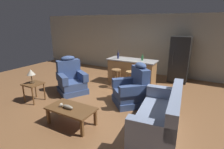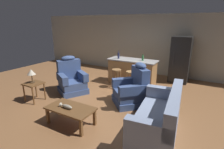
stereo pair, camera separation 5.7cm
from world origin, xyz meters
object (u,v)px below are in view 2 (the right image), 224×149
(coffee_table, at_px, (71,110))
(table_lamp, at_px, (31,73))
(couch, at_px, (160,117))
(fish_figurine, at_px, (66,106))
(bar_stool_left, at_px, (116,75))
(kitchen_island, at_px, (132,72))
(recliner_near_island, at_px, (132,90))
(recliner_near_lamp, at_px, (72,80))
(bottle_short_amber, at_px, (119,55))
(end_table, at_px, (34,86))
(refrigerator, at_px, (180,60))
(bar_stool_right, at_px, (131,77))
(bottle_tall_green, at_px, (143,58))

(coffee_table, bearing_deg, table_lamp, 167.06)
(coffee_table, relative_size, couch, 0.56)
(fish_figurine, distance_m, table_lamp, 1.90)
(bar_stool_left, bearing_deg, kitchen_island, 63.18)
(couch, xyz_separation_m, recliner_near_island, (-1.05, 0.95, 0.08))
(recliner_near_island, distance_m, table_lamp, 2.96)
(couch, relative_size, recliner_near_island, 1.65)
(table_lamp, bearing_deg, coffee_table, -12.94)
(recliner_near_lamp, xyz_separation_m, bottle_short_amber, (0.92, 1.62, 0.64))
(fish_figurine, relative_size, end_table, 0.61)
(table_lamp, bearing_deg, recliner_near_island, 25.49)
(couch, height_order, refrigerator, refrigerator)
(recliner_near_lamp, bearing_deg, kitchen_island, 80.09)
(recliner_near_island, relative_size, bar_stool_right, 1.76)
(kitchen_island, distance_m, bottle_short_amber, 0.79)
(recliner_near_lamp, relative_size, bottle_tall_green, 5.10)
(table_lamp, relative_size, bottle_short_amber, 1.33)
(table_lamp, distance_m, kitchen_island, 3.43)
(kitchen_island, distance_m, bar_stool_left, 0.71)
(refrigerator, bearing_deg, bar_stool_left, -134.57)
(couch, height_order, bottle_tall_green, bottle_tall_green)
(recliner_near_lamp, bearing_deg, table_lamp, -85.11)
(fish_figurine, bearing_deg, end_table, 164.36)
(recliner_near_lamp, distance_m, bottle_short_amber, 1.97)
(bar_stool_left, relative_size, bottle_tall_green, 2.89)
(bar_stool_left, height_order, bar_stool_right, same)
(recliner_near_island, relative_size, refrigerator, 0.68)
(table_lamp, relative_size, refrigerator, 0.23)
(recliner_near_lamp, distance_m, table_lamp, 1.28)
(fish_figurine, distance_m, refrigerator, 4.79)
(end_table, distance_m, bottle_tall_green, 3.69)
(bar_stool_right, relative_size, bottle_short_amber, 2.21)
(bottle_short_amber, bearing_deg, fish_figurine, -83.61)
(bottle_tall_green, bearing_deg, coffee_table, -98.61)
(kitchen_island, bearing_deg, recliner_near_lamp, -130.23)
(bar_stool_left, height_order, refrigerator, refrigerator)
(bottle_short_amber, bearing_deg, bottle_tall_green, 7.78)
(coffee_table, distance_m, recliner_near_island, 1.86)
(recliner_near_island, bearing_deg, end_table, -18.77)
(coffee_table, height_order, table_lamp, table_lamp)
(fish_figurine, bearing_deg, bottle_tall_green, 80.53)
(couch, bearing_deg, refrigerator, -92.08)
(couch, distance_m, table_lamp, 3.74)
(couch, bearing_deg, recliner_near_lamp, -19.65)
(couch, relative_size, bottle_tall_green, 8.40)
(end_table, height_order, bottle_short_amber, bottle_short_amber)
(kitchen_island, xyz_separation_m, bar_stool_right, (0.23, -0.63, -0.01))
(fish_figurine, xyz_separation_m, end_table, (-1.76, 0.49, -0.00))
(fish_figurine, xyz_separation_m, bar_stool_right, (0.40, 2.65, 0.01))
(recliner_near_island, bearing_deg, coffee_table, 20.33)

